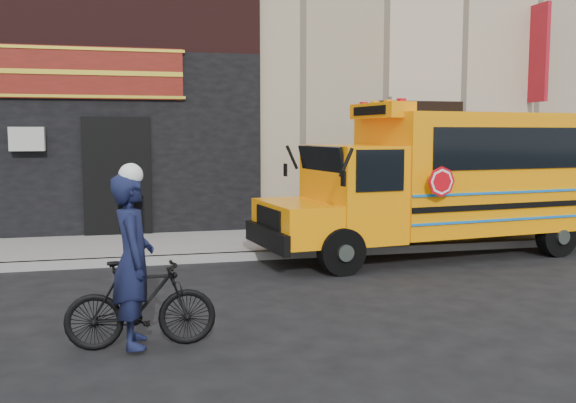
# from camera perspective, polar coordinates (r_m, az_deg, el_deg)

# --- Properties ---
(ground) EXTENTS (120.00, 120.00, 0.00)m
(ground) POSITION_cam_1_polar(r_m,az_deg,el_deg) (9.83, 3.85, -7.87)
(ground) COLOR black
(ground) RESTS_ON ground
(curb) EXTENTS (40.00, 0.20, 0.15)m
(curb) POSITION_cam_1_polar(r_m,az_deg,el_deg) (12.26, 0.17, -4.70)
(curb) COLOR gray
(curb) RESTS_ON ground
(sidewalk) EXTENTS (40.00, 3.00, 0.15)m
(sidewalk) POSITION_cam_1_polar(r_m,az_deg,el_deg) (13.69, -1.34, -3.56)
(sidewalk) COLOR slate
(sidewalk) RESTS_ON ground
(building) EXTENTS (20.00, 10.70, 12.00)m
(building) POSITION_cam_1_polar(r_m,az_deg,el_deg) (20.10, -5.58, 16.82)
(building) COLOR #BAA78B
(building) RESTS_ON sidewalk
(school_bus) EXTENTS (7.11, 2.98, 2.92)m
(school_bus) POSITION_cam_1_polar(r_m,az_deg,el_deg) (12.90, 14.36, 2.08)
(school_bus) COLOR black
(school_bus) RESTS_ON ground
(sign_pole) EXTENTS (0.09, 0.27, 3.07)m
(sign_pole) POSITION_cam_1_polar(r_m,az_deg,el_deg) (12.69, 9.01, 2.98)
(sign_pole) COLOR #48514A
(sign_pole) RESTS_ON ground
(bicycle) EXTENTS (1.65, 0.51, 0.99)m
(bicycle) POSITION_cam_1_polar(r_m,az_deg,el_deg) (7.33, -12.94, -8.88)
(bicycle) COLOR black
(bicycle) RESTS_ON ground
(cyclist) EXTENTS (0.47, 0.70, 1.89)m
(cyclist) POSITION_cam_1_polar(r_m,az_deg,el_deg) (7.19, -13.61, -5.50)
(cyclist) COLOR #111533
(cyclist) RESTS_ON ground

